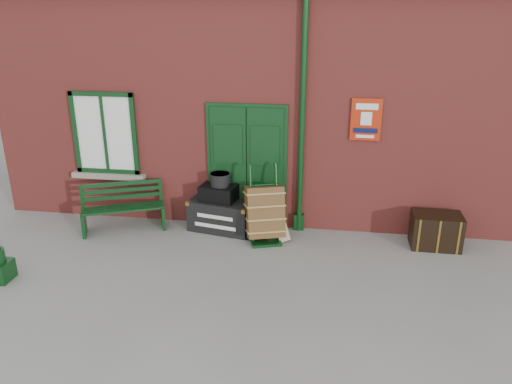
% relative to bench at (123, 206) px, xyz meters
% --- Properties ---
extents(ground, '(80.00, 80.00, 0.00)m').
position_rel_bench_xyz_m(ground, '(2.48, -0.99, -0.45)').
color(ground, gray).
rests_on(ground, ground).
extents(station_building, '(10.30, 4.30, 4.36)m').
position_rel_bench_xyz_m(station_building, '(2.48, 2.50, 1.72)').
color(station_building, '#A53B35').
rests_on(station_building, ground).
extents(bench, '(1.49, 0.97, 0.89)m').
position_rel_bench_xyz_m(bench, '(0.00, 0.00, 0.00)').
color(bench, black).
rests_on(bench, ground).
extents(houdini_trunk, '(1.22, 0.83, 0.56)m').
position_rel_bench_xyz_m(houdini_trunk, '(1.76, 0.26, -0.17)').
color(houdini_trunk, black).
rests_on(houdini_trunk, ground).
extents(strongbox, '(0.69, 0.56, 0.28)m').
position_rel_bench_xyz_m(strongbox, '(1.71, 0.26, 0.25)').
color(strongbox, black).
rests_on(strongbox, houdini_trunk).
extents(hatbox, '(0.40, 0.40, 0.22)m').
position_rel_bench_xyz_m(hatbox, '(1.74, 0.26, 0.50)').
color(hatbox, black).
rests_on(hatbox, strongbox).
extents(suitcase_back, '(0.51, 0.62, 0.78)m').
position_rel_bench_xyz_m(suitcase_back, '(2.61, 0.17, -0.05)').
color(suitcase_back, tan).
rests_on(suitcase_back, ground).
extents(suitcase_front, '(0.49, 0.57, 0.68)m').
position_rel_bench_xyz_m(suitcase_front, '(2.79, 0.07, -0.11)').
color(suitcase_front, tan).
rests_on(suitcase_front, ground).
extents(porter_trolley, '(0.80, 0.83, 1.30)m').
position_rel_bench_xyz_m(porter_trolley, '(2.57, -0.04, 0.05)').
color(porter_trolley, '#0D3714').
rests_on(porter_trolley, ground).
extents(dark_trunk, '(0.81, 0.53, 0.58)m').
position_rel_bench_xyz_m(dark_trunk, '(5.45, 0.11, -0.16)').
color(dark_trunk, black).
rests_on(dark_trunk, ground).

